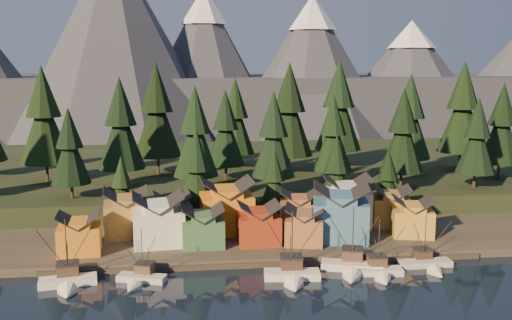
{
  "coord_description": "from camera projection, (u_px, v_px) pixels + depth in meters",
  "views": [
    {
      "loc": [
        -13.74,
        -81.82,
        35.91
      ],
      "look_at": [
        -0.26,
        30.0,
        16.99
      ],
      "focal_mm": 40.0,
      "sensor_mm": 36.0,
      "label": 1
    }
  ],
  "objects": [
    {
      "name": "ground",
      "position": [
        281.0,
        301.0,
        87.68
      ],
      "size": [
        500.0,
        500.0,
        0.0
      ],
      "primitive_type": "plane",
      "color": "black",
      "rests_on": "ground"
    },
    {
      "name": "shore_strip",
      "position": [
        252.0,
        225.0,
        126.72
      ],
      "size": [
        400.0,
        50.0,
        1.5
      ],
      "primitive_type": "cube",
      "color": "#353126",
      "rests_on": "ground"
    },
    {
      "name": "hillside",
      "position": [
        234.0,
        173.0,
        175.31
      ],
      "size": [
        420.0,
        100.0,
        6.0
      ],
      "primitive_type": "cube",
      "color": "black",
      "rests_on": "ground"
    },
    {
      "name": "dock",
      "position": [
        266.0,
        261.0,
        103.76
      ],
      "size": [
        80.0,
        4.0,
        1.0
      ],
      "primitive_type": "cube",
      "color": "#413A2E",
      "rests_on": "ground"
    },
    {
      "name": "mountain_ridge",
      "position": [
        206.0,
        84.0,
        292.0
      ],
      "size": [
        560.0,
        190.0,
        90.0
      ],
      "color": "#444A58",
      "rests_on": "ground"
    },
    {
      "name": "boat_0",
      "position": [
        67.0,
        273.0,
        92.66
      ],
      "size": [
        9.86,
        10.5,
        12.25
      ],
      "rotation": [
        0.0,
        0.0,
        0.17
      ],
      "color": "white",
      "rests_on": "ground"
    },
    {
      "name": "boat_1",
      "position": [
        139.0,
        272.0,
        94.5
      ],
      "size": [
        8.78,
        9.24,
        10.03
      ],
      "rotation": [
        0.0,
        0.0,
        -0.3
      ],
      "color": "beige",
      "rests_on": "ground"
    },
    {
      "name": "boat_3",
      "position": [
        293.0,
        266.0,
        95.4
      ],
      "size": [
        9.95,
        10.65,
        12.87
      ],
      "rotation": [
        0.0,
        0.0,
        -0.1
      ],
      "color": "silver",
      "rests_on": "ground"
    },
    {
      "name": "boat_4",
      "position": [
        352.0,
        259.0,
        99.41
      ],
      "size": [
        11.57,
        12.07,
        12.61
      ],
      "rotation": [
        0.0,
        0.0,
        -0.3
      ],
      "color": "silver",
      "rests_on": "ground"
    },
    {
      "name": "boat_5",
      "position": [
        380.0,
        264.0,
        97.55
      ],
      "size": [
        8.57,
        9.18,
        10.82
      ],
      "rotation": [
        0.0,
        0.0,
        -0.1
      ],
      "color": "silver",
      "rests_on": "ground"
    },
    {
      "name": "boat_6",
      "position": [
        428.0,
        258.0,
        101.4
      ],
      "size": [
        9.66,
        10.49,
        10.53
      ],
      "rotation": [
        0.0,
        0.0,
        0.03
      ],
      "color": "beige",
      "rests_on": "ground"
    },
    {
      "name": "house_front_0",
      "position": [
        79.0,
        232.0,
        104.63
      ],
      "size": [
        8.21,
        7.84,
        7.58
      ],
      "rotation": [
        0.0,
        0.0,
        0.09
      ],
      "color": "orange",
      "rests_on": "shore_strip"
    },
    {
      "name": "house_front_1",
      "position": [
        158.0,
        218.0,
        109.82
      ],
      "size": [
        10.5,
        10.16,
        9.9
      ],
      "rotation": [
        0.0,
        0.0,
        0.11
      ],
      "color": "white",
      "rests_on": "shore_strip"
    },
    {
      "name": "house_front_2",
      "position": [
        203.0,
        225.0,
        109.15
      ],
      "size": [
        8.18,
        8.24,
        7.75
      ],
      "rotation": [
        0.0,
        0.0,
        0.03
      ],
      "color": "#3B6D3E",
      "rests_on": "shore_strip"
    },
    {
      "name": "house_front_3",
      "position": [
        259.0,
        222.0,
        110.42
      ],
      "size": [
        8.14,
        7.78,
        8.03
      ],
      "rotation": [
        0.0,
        0.0,
        0.03
      ],
      "color": "maroon",
      "rests_on": "shore_strip"
    },
    {
      "name": "house_front_4",
      "position": [
        304.0,
        224.0,
        110.54
      ],
      "size": [
        8.73,
        9.17,
        7.4
      ],
      "rotation": [
        0.0,
        0.0,
        -0.22
      ],
      "color": "#935D34",
      "rests_on": "shore_strip"
    },
    {
      "name": "house_front_5",
      "position": [
        340.0,
        211.0,
        112.49
      ],
      "size": [
        12.48,
        11.75,
        11.17
      ],
      "rotation": [
        0.0,
        0.0,
        -0.22
      ],
      "color": "#3A6A8B",
      "rests_on": "shore_strip"
    },
    {
      "name": "house_front_6",
      "position": [
        412.0,
        215.0,
        115.58
      ],
      "size": [
        9.44,
        9.12,
        7.91
      ],
      "rotation": [
        0.0,
        0.0,
        -0.24
      ],
      "color": "gold",
      "rests_on": "shore_strip"
    },
    {
      "name": "house_back_0",
      "position": [
        126.0,
        211.0,
        115.19
      ],
      "size": [
        9.76,
        9.45,
        9.62
      ],
      "rotation": [
        0.0,
        0.0,
        0.12
      ],
      "color": "olive",
      "rests_on": "shore_strip"
    },
    {
      "name": "house_back_1",
      "position": [
        173.0,
        212.0,
        117.81
      ],
      "size": [
        8.29,
        8.37,
        8.24
      ],
      "rotation": [
        0.0,
        0.0,
        0.14
      ],
      "color": "#3E6294",
      "rests_on": "shore_strip"
    },
    {
      "name": "house_back_2",
      "position": [
        227.0,
        204.0,
        117.8
      ],
      "size": [
        11.03,
        10.22,
        11.15
      ],
      "rotation": [
        0.0,
        0.0,
        0.06
      ],
      "color": "orange",
      "rests_on": "shore_strip"
    },
    {
      "name": "house_back_3",
      "position": [
        299.0,
        208.0,
        120.88
      ],
      "size": [
        9.06,
        8.31,
        8.23
      ],
      "rotation": [
        0.0,
        0.0,
        -0.15
      ],
      "color": "#975B35",
      "rests_on": "shore_strip"
    },
    {
      "name": "house_back_4",
      "position": [
        346.0,
        200.0,
        122.55
      ],
      "size": [
        11.09,
        10.75,
        10.84
      ],
      "rotation": [
        0.0,
        0.0,
        -0.13
      ],
      "color": "silver",
      "rests_on": "shore_strip"
    },
    {
      "name": "house_back_5",
      "position": [
        391.0,
        205.0,
        122.59
      ],
      "size": [
        9.31,
        9.38,
        8.63
      ],
      "rotation": [
        0.0,
        0.0,
        -0.24
      ],
      "color": "olive",
      "rests_on": "shore_strip"
    },
    {
      "name": "tree_hill_1",
      "position": [
        44.0,
        119.0,
        144.66
      ],
      "size": [
        12.84,
        12.84,
        29.9
      ],
      "color": "#332319",
      "rests_on": "hillside"
    },
    {
      "name": "tree_hill_2",
      "position": [
        70.0,
        149.0,
        127.09
      ],
      "size": [
        8.87,
        8.87,
        20.67
      ],
      "color": "#332319",
      "rests_on": "hillside"
    },
    {
      "name": "tree_hill_3",
      "position": [
        121.0,
        127.0,
        139.43
      ],
      "size": [
        11.66,
        11.66,
        27.16
      ],
      "color": "#332319",
      "rests_on": "hillside"
    },
    {
      "name": "tree_hill_4",
      "position": [
        157.0,
        113.0,
        154.74
      ],
      "size": [
        13.19,
        13.19,
        30.74
      ],
      "color": "#332319",
      "rests_on": "hillside"
    },
    {
      "name": "tree_hill_5",
      "position": [
        195.0,
        135.0,
        131.93
      ],
      "size": [
        10.89,
        10.89,
        25.37
      ],
      "color": "#332319",
      "rests_on": "hillside"
    },
    {
      "name": "tree_hill_6",
      "position": [
        226.0,
        131.0,
        147.71
      ],
      "size": [
        10.18,
        10.18,
        23.71
      ],
      "color": "#332319",
      "rests_on": "hillside"
    },
    {
      "name": "tree_hill_7",
      "position": [
        273.0,
        138.0,
        132.23
      ],
      "size": [
        10.28,
        10.28,
        23.95
      ],
      "color": "#332319",
      "rests_on": "hillside"
    },
    {
      "name": "tree_hill_8",
      "position": [
        289.0,
        113.0,
        156.07
      ],
      "size": [
        13.13,
        13.13,
        30.59
      ],
      "color": "#332319",
      "rests_on": "hillside"
    },
    {
      "name": "tree_hill_9",
      "position": [
        333.0,
        136.0,
        141.09
      ],
      "size": [
        9.72,
        9.72,
        22.65
      ],
      "color": "#332319",
      "rests_on": "hillside"
    },
    {
      "name": "tree_hill_10",
      "position": [
        339.0,
        109.0,
        165.71
      ],
      "size": [
        13.5,
        13.5,
        31.44
      ],
      "color": "#332319",
      "rests_on": "hillside"
    },
    {
      "name": "tree_hill_11",
      "position": [
        403.0,
        134.0,
        137.91
      ],
      "size": [
        10.51,
        10.51,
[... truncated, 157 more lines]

